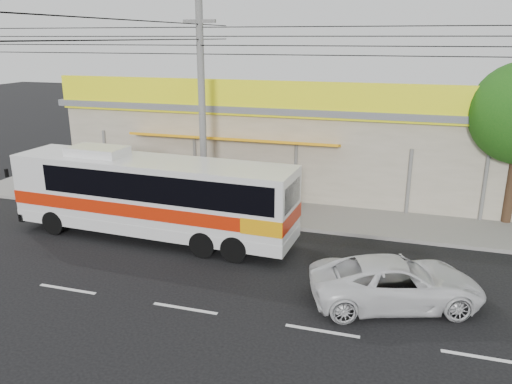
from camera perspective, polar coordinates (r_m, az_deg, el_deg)
ground at (r=17.00m, az=-4.54°, el=-9.05°), size 120.00×120.00×0.00m
sidewalk at (r=22.21m, az=1.07°, el=-2.31°), size 30.00×3.20×0.15m
lane_markings at (r=14.98m, az=-8.10°, el=-13.05°), size 50.00×0.12×0.01m
storefront_building at (r=26.82m, az=4.34°, el=6.00°), size 22.60×9.20×5.70m
coach_bus at (r=19.40m, az=-11.36°, el=-0.08°), size 11.29×2.91×3.45m
motorbike_red at (r=22.28m, az=-9.88°, el=-0.90°), size 2.06×0.98×1.04m
motorbike_dark at (r=27.09m, az=-20.69°, el=1.60°), size 1.92×0.65×1.13m
white_car at (r=15.33m, az=15.72°, el=-9.88°), size 5.45×3.78×1.38m
utility_pole at (r=20.69m, az=-6.43°, el=16.95°), size 34.00×14.00×9.02m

